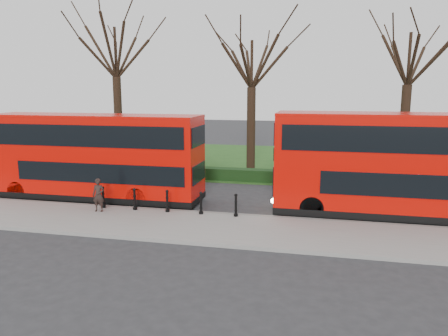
% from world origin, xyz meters
% --- Properties ---
extents(ground, '(120.00, 120.00, 0.00)m').
position_xyz_m(ground, '(0.00, 0.00, 0.00)').
color(ground, '#28282B').
rests_on(ground, ground).
extents(pavement, '(60.00, 4.00, 0.15)m').
position_xyz_m(pavement, '(0.00, -3.00, 0.07)').
color(pavement, gray).
rests_on(pavement, ground).
extents(kerb, '(60.00, 0.25, 0.16)m').
position_xyz_m(kerb, '(0.00, -1.00, 0.07)').
color(kerb, slate).
rests_on(kerb, ground).
extents(grass_verge, '(60.00, 18.00, 0.06)m').
position_xyz_m(grass_verge, '(0.00, 15.00, 0.03)').
color(grass_verge, '#204818').
rests_on(grass_verge, ground).
extents(hedge, '(60.00, 0.90, 0.80)m').
position_xyz_m(hedge, '(0.00, 6.80, 0.40)').
color(hedge, black).
rests_on(hedge, ground).
extents(yellow_line_outer, '(60.00, 0.10, 0.01)m').
position_xyz_m(yellow_line_outer, '(0.00, -0.70, 0.01)').
color(yellow_line_outer, yellow).
rests_on(yellow_line_outer, ground).
extents(yellow_line_inner, '(60.00, 0.10, 0.01)m').
position_xyz_m(yellow_line_inner, '(0.00, -0.50, 0.01)').
color(yellow_line_inner, yellow).
rests_on(yellow_line_inner, ground).
extents(tree_left, '(7.75, 7.75, 12.11)m').
position_xyz_m(tree_left, '(-8.00, 10.00, 8.81)').
color(tree_left, black).
rests_on(tree_left, ground).
extents(tree_mid, '(6.88, 6.88, 10.76)m').
position_xyz_m(tree_mid, '(2.00, 10.00, 7.81)').
color(tree_mid, black).
rests_on(tree_mid, ground).
extents(tree_right, '(7.07, 7.07, 11.05)m').
position_xyz_m(tree_right, '(12.00, 10.00, 8.03)').
color(tree_right, black).
rests_on(tree_right, ground).
extents(bollard_row, '(6.69, 0.15, 1.00)m').
position_xyz_m(bollard_row, '(-0.09, -1.35, 0.65)').
color(bollard_row, black).
rests_on(bollard_row, pavement).
extents(bus_lead, '(11.34, 2.60, 4.51)m').
position_xyz_m(bus_lead, '(-4.77, 0.58, 2.27)').
color(bus_lead, '#CB0902').
rests_on(bus_lead, ground).
extents(bus_rear, '(11.96, 2.74, 4.76)m').
position_xyz_m(bus_rear, '(10.74, 0.57, 2.40)').
color(bus_rear, '#CB0902').
rests_on(bus_rear, ground).
extents(pedestrian, '(0.59, 0.41, 1.57)m').
position_xyz_m(pedestrian, '(-3.25, -1.99, 0.94)').
color(pedestrian, black).
rests_on(pedestrian, pavement).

